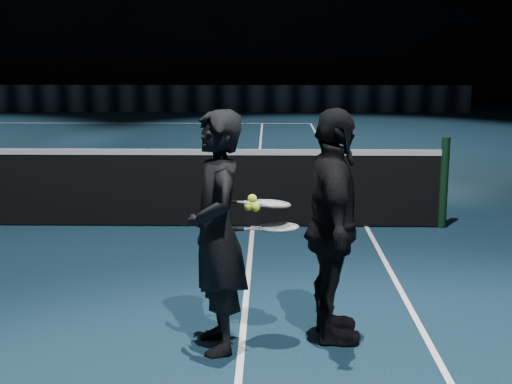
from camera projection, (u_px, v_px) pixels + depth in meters
net_post_right at (444, 183)px, 8.51m from camera, size 0.10×0.10×1.10m
sponsor_backdrop at (141, 99)px, 23.83m from camera, size 22.00×0.15×0.90m
player_a at (217, 232)px, 5.02m from camera, size 0.56×0.72×1.73m
player_b at (333, 227)px, 5.17m from camera, size 0.45×1.02×1.73m
racket_lower at (279, 227)px, 5.09m from camera, size 0.71×0.35×0.03m
racket_upper at (271, 204)px, 5.09m from camera, size 0.71×0.40×0.10m
tennis_balls at (252, 204)px, 5.03m from camera, size 0.12×0.10×0.12m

